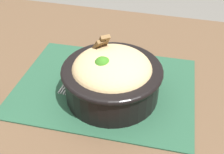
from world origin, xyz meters
TOP-DOWN VIEW (x-y plane):
  - table at (0.00, 0.00)m, footprint 1.06×0.86m
  - placemat at (-0.02, -0.02)m, footprint 0.41×0.32m
  - bowl at (-0.05, 0.01)m, footprint 0.21×0.21m
  - fork at (0.06, -0.02)m, footprint 0.02×0.13m

SIDE VIEW (x-z plane):
  - table at x=0.00m, z-range 0.31..1.08m
  - placemat at x=-0.02m, z-range 0.77..0.77m
  - fork at x=0.06m, z-range 0.77..0.77m
  - bowl at x=-0.05m, z-range 0.76..0.89m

